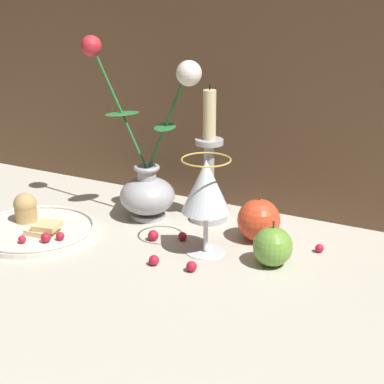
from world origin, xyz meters
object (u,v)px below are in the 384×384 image
at_px(wine_glass, 206,189).
at_px(apple_beside_vase, 259,220).
at_px(apple_near_glass, 273,247).
at_px(candlestick, 209,167).
at_px(plate_with_pastries, 34,227).
at_px(vase, 148,175).

distance_m(wine_glass, apple_beside_vase, 0.14).
bearing_deg(apple_near_glass, candlestick, 144.33).
bearing_deg(plate_with_pastries, candlestick, 39.04).
relative_size(vase, apple_near_glass, 4.43).
height_order(vase, plate_with_pastries, vase).
relative_size(vase, apple_beside_vase, 3.88).
bearing_deg(wine_glass, apple_beside_vase, 56.21).
distance_m(vase, plate_with_pastries, 0.24).
bearing_deg(wine_glass, apple_near_glass, 3.30).
distance_m(plate_with_pastries, candlestick, 0.35).
bearing_deg(vase, plate_with_pastries, -132.17).
bearing_deg(plate_with_pastries, apple_beside_vase, 23.16).
height_order(wine_glass, candlestick, candlestick).
relative_size(plate_with_pastries, apple_beside_vase, 2.51).
bearing_deg(wine_glass, vase, 151.70).
height_order(apple_beside_vase, apple_near_glass, apple_beside_vase).
relative_size(wine_glass, candlestick, 0.64).
height_order(wine_glass, apple_near_glass, wine_glass).
xyz_separation_m(plate_with_pastries, candlestick, (0.26, 0.21, 0.10)).
relative_size(vase, wine_glass, 2.05).
bearing_deg(apple_beside_vase, wine_glass, -123.79).
height_order(candlestick, apple_beside_vase, candlestick).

